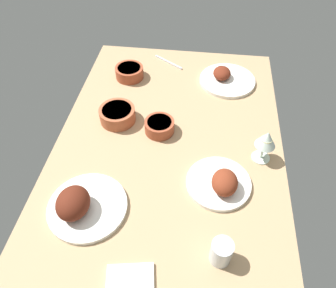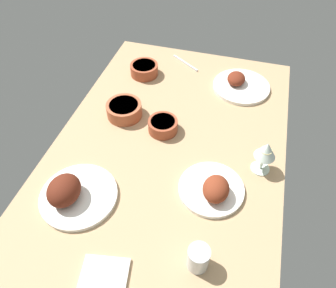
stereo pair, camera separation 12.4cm
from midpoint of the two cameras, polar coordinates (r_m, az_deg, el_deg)
The scene contains 10 objects.
dining_table at distance 127.21cm, azimuth -2.79°, elevation -1.36°, with size 140.00×90.00×4.00cm, color tan.
plate_far_side at distance 112.47cm, azimuth 6.38°, elevation -7.09°, with size 23.09×23.09×8.78cm.
plate_center_main at distance 157.44cm, azimuth 8.06°, elevation 11.44°, with size 26.47×26.47×6.63cm.
plate_near_viewer at distance 111.86cm, azimuth -18.58°, elevation -10.49°, with size 26.71×26.71×10.27cm.
bowl_sauce at distance 136.90cm, azimuth -11.63°, elevation 5.10°, with size 15.03×15.03×6.06cm.
bowl_soup at distance 159.89cm, azimuth -9.19°, elevation 12.52°, with size 13.50×13.50×5.53cm.
bowl_potatoes at distance 130.02cm, azimuth -4.28°, elevation 3.09°, with size 12.11×12.11×5.27cm.
wine_glass at distance 118.26cm, azimuth 14.34°, elevation 0.46°, with size 7.60×7.60×14.00cm.
water_tumbler at distance 98.27cm, azimuth 5.76°, elevation -18.90°, with size 6.51×6.51×8.91cm, color silver.
fork_loose at distance 169.53cm, azimuth -2.08°, elevation 14.33°, with size 17.87×0.90×0.80cm, color silver.
Camera 1 is at (-82.37, -10.44, 98.58)cm, focal length 34.08 mm.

